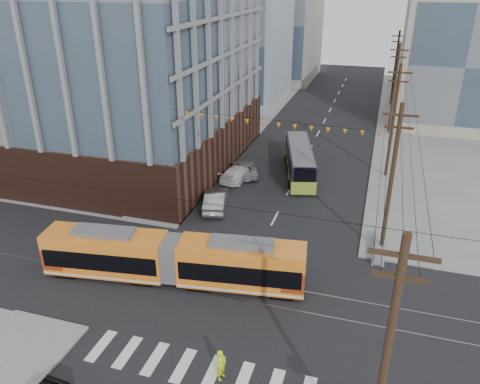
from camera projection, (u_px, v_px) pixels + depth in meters
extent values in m
plane|color=slate|center=(218.00, 330.00, 26.29)|extent=(160.00, 160.00, 0.00)
cube|color=#381E16|center=(83.00, 19.00, 46.14)|extent=(30.00, 25.00, 28.60)
cube|color=#8C99A5|center=(226.00, 41.00, 72.19)|extent=(18.00, 16.00, 18.00)
cube|color=gray|center=(458.00, 63.00, 60.33)|extent=(14.00, 14.00, 16.00)
cube|color=gray|center=(274.00, 24.00, 88.33)|extent=(16.00, 18.00, 20.00)
cube|color=#8C99A5|center=(456.00, 50.00, 77.57)|extent=(16.00, 16.00, 14.00)
cylinder|color=black|center=(384.00, 369.00, 16.51)|extent=(0.30, 0.30, 11.00)
cylinder|color=black|center=(395.00, 69.00, 70.32)|extent=(0.30, 0.30, 11.00)
imported|color=#969696|center=(216.00, 200.00, 39.82)|extent=(2.86, 5.23, 1.64)
imported|color=silver|center=(238.00, 173.00, 45.49)|extent=(3.05, 5.29, 1.44)
imported|color=gray|center=(244.00, 169.00, 46.62)|extent=(4.05, 5.36, 1.35)
imported|color=#D5F70E|center=(221.00, 365.00, 22.84)|extent=(0.53, 0.69, 1.71)
cube|color=gray|center=(378.00, 248.00, 33.58)|extent=(1.00, 3.83, 0.76)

